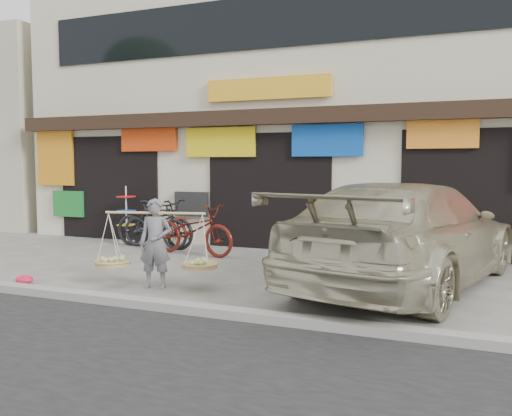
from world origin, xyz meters
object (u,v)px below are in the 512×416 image
at_px(bike_0, 155,223).
at_px(display_rack, 126,220).
at_px(street_vendor, 155,248).
at_px(bike_2, 193,230).
at_px(bike_1, 155,224).
at_px(suv, 407,234).

bearing_deg(bike_0, display_rack, 72.62).
bearing_deg(street_vendor, bike_0, 109.57).
bearing_deg(bike_2, bike_1, 77.92).
height_order(street_vendor, bike_2, street_vendor).
xyz_separation_m(street_vendor, bike_1, (-2.26, 3.50, -0.09)).
distance_m(bike_2, display_rack, 2.68).
xyz_separation_m(bike_1, bike_2, (1.28, -0.50, -0.01)).
xyz_separation_m(bike_1, suv, (5.97, -1.83, 0.29)).
xyz_separation_m(street_vendor, bike_2, (-0.97, 3.00, -0.10)).
bearing_deg(display_rack, suv, -18.36).
xyz_separation_m(suv, display_rack, (-7.16, 2.38, -0.27)).
distance_m(bike_2, suv, 4.88).
relative_size(bike_1, bike_2, 0.89).
relative_size(bike_0, bike_1, 1.18).
bearing_deg(bike_2, display_rack, 76.33).
xyz_separation_m(bike_0, display_rack, (-1.13, 0.47, -0.00)).
xyz_separation_m(street_vendor, display_rack, (-3.45, 4.04, -0.08)).
height_order(bike_2, suv, suv).
xyz_separation_m(bike_0, bike_1, (0.06, -0.07, -0.02)).
bearing_deg(bike_0, bike_1, -136.35).
height_order(bike_0, suv, suv).
bearing_deg(bike_0, bike_2, -107.80).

